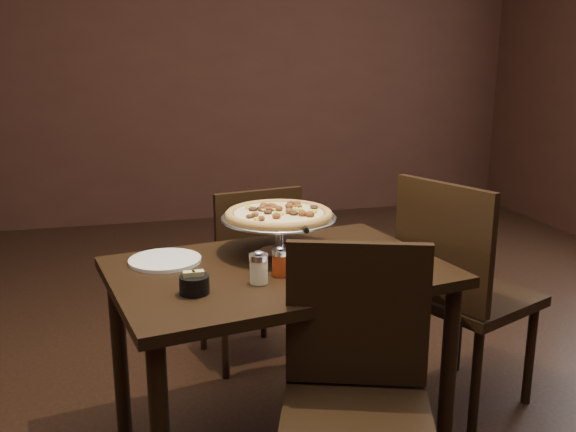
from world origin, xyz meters
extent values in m
cube|color=#321913|center=(0.00, 3.51, 1.40)|extent=(6.00, 0.02, 2.80)
cube|color=black|center=(-0.09, -0.07, 0.72)|extent=(1.30, 0.98, 0.04)
cylinder|color=black|center=(0.50, -0.31, 0.35)|extent=(0.06, 0.06, 0.70)
cylinder|color=black|center=(-0.67, 0.17, 0.35)|extent=(0.06, 0.06, 0.70)
cylinder|color=black|center=(0.38, 0.35, 0.35)|extent=(0.06, 0.06, 0.70)
cylinder|color=silver|center=(-0.04, 0.09, 0.74)|extent=(0.15, 0.15, 0.01)
cylinder|color=silver|center=(-0.04, 0.09, 0.81)|extent=(0.03, 0.03, 0.12)
cylinder|color=silver|center=(-0.04, 0.09, 0.87)|extent=(0.11, 0.11, 0.01)
cylinder|color=#96969B|center=(-0.04, 0.09, 0.88)|extent=(0.43, 0.43, 0.01)
torus|color=#96969B|center=(-0.04, 0.09, 0.88)|extent=(0.45, 0.45, 0.01)
cylinder|color=olive|center=(-0.04, 0.09, 0.88)|extent=(0.40, 0.40, 0.01)
torus|color=olive|center=(-0.04, 0.09, 0.89)|extent=(0.41, 0.41, 0.03)
cylinder|color=#E8C47F|center=(-0.04, 0.09, 0.89)|extent=(0.34, 0.34, 0.01)
cylinder|color=#FBF7C3|center=(-0.19, -0.22, 0.78)|extent=(0.06, 0.06, 0.08)
cylinder|color=silver|center=(-0.19, -0.22, 0.83)|extent=(0.07, 0.07, 0.02)
ellipsoid|color=silver|center=(-0.19, -0.22, 0.84)|extent=(0.03, 0.03, 0.01)
cylinder|color=maroon|center=(-0.10, -0.16, 0.77)|extent=(0.06, 0.06, 0.08)
cylinder|color=silver|center=(-0.10, -0.16, 0.82)|extent=(0.06, 0.06, 0.02)
ellipsoid|color=silver|center=(-0.10, -0.16, 0.84)|extent=(0.03, 0.03, 0.01)
cylinder|color=black|center=(-0.41, -0.26, 0.77)|extent=(0.10, 0.10, 0.06)
cube|color=tan|center=(-0.43, -0.26, 0.78)|extent=(0.04, 0.03, 0.06)
cube|color=tan|center=(-0.40, -0.26, 0.78)|extent=(0.04, 0.03, 0.06)
cube|color=white|center=(0.15, -0.23, 0.75)|extent=(0.18, 0.18, 0.02)
cylinder|color=white|center=(-0.48, 0.08, 0.74)|extent=(0.27, 0.27, 0.01)
cylinder|color=white|center=(0.01, -0.37, 0.74)|extent=(0.23, 0.23, 0.01)
cone|color=silver|center=(0.01, -0.08, 0.88)|extent=(0.14, 0.14, 0.00)
cylinder|color=black|center=(0.01, -0.08, 0.88)|extent=(0.04, 0.14, 0.02)
cube|color=black|center=(-0.06, 0.70, 0.43)|extent=(0.49, 0.49, 0.04)
cube|color=black|center=(-0.03, 0.52, 0.68)|extent=(0.42, 0.10, 0.44)
cylinder|color=black|center=(0.07, 0.90, 0.20)|extent=(0.04, 0.04, 0.41)
cylinder|color=black|center=(-0.26, 0.84, 0.20)|extent=(0.04, 0.04, 0.41)
cylinder|color=black|center=(0.13, 0.57, 0.20)|extent=(0.04, 0.04, 0.41)
cylinder|color=black|center=(-0.20, 0.51, 0.20)|extent=(0.04, 0.04, 0.41)
cube|color=black|center=(0.00, -0.68, 0.45)|extent=(0.56, 0.56, 0.04)
cube|color=black|center=(0.06, -0.50, 0.71)|extent=(0.43, 0.17, 0.46)
cube|color=black|center=(0.79, 0.06, 0.48)|extent=(0.61, 0.61, 0.04)
cube|color=black|center=(0.59, -0.02, 0.76)|extent=(0.21, 0.44, 0.49)
cylinder|color=black|center=(1.04, -0.04, 0.23)|extent=(0.04, 0.04, 0.46)
cylinder|color=black|center=(0.89, 0.31, 0.23)|extent=(0.04, 0.04, 0.46)
cylinder|color=black|center=(0.69, -0.19, 0.23)|extent=(0.04, 0.04, 0.46)
cylinder|color=black|center=(0.54, 0.16, 0.23)|extent=(0.04, 0.04, 0.46)
camera|label=1|loc=(-0.61, -2.21, 1.50)|focal=40.00mm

